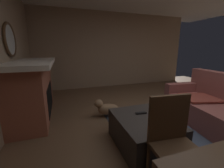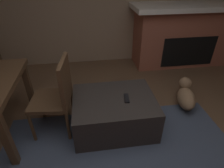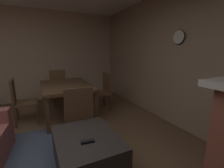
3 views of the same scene
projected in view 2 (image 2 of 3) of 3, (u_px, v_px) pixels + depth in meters
The scene contains 5 objects.
fireplace at pixel (184, 35), 3.65m from camera, with size 2.11×0.76×1.15m.
ottoman_coffee_table at pixel (114, 113), 2.30m from camera, with size 0.96×0.75×0.43m, color #2D2826.
tv_remote at pixel (127, 98), 2.17m from camera, with size 0.05×0.16×0.02m, color black.
dining_chair_west at pixel (58, 93), 2.11m from camera, with size 0.48×0.48×0.93m.
small_dog at pixel (186, 96), 2.64m from camera, with size 0.35×0.52×0.33m.
Camera 2 is at (0.38, 0.93, 1.75)m, focal length 30.15 mm.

